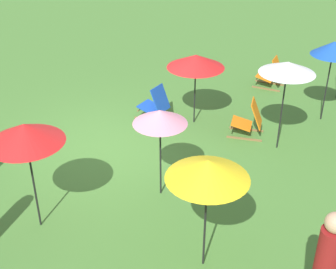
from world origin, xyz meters
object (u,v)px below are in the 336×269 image
Objects in this scene: deckchair_5 at (249,120)px; umbrella_2 at (287,68)px; umbrella_1 at (334,48)px; umbrella_4 at (25,133)px; deckchair_4 at (155,105)px; umbrella_0 at (208,170)px; deckchair_2 at (271,74)px; umbrella_5 at (160,117)px; umbrella_3 at (196,61)px.

umbrella_2 reaches higher than deckchair_5.
deckchair_5 is 2.40m from umbrella_1.
deckchair_5 is 5.05m from umbrella_4.
umbrella_0 is at bearing 42.28° from deckchair_4.
deckchair_4 is 0.46× the size of umbrella_4.
umbrella_2 reaches higher than deckchair_2.
umbrella_2 reaches higher than umbrella_5.
deckchair_2 is 0.96× the size of deckchair_4.
umbrella_2 is at bearing 138.65° from umbrella_5.
umbrella_3 is 0.98× the size of umbrella_5.
umbrella_5 is at bearing -36.89° from umbrella_1.
deckchair_4 is at bearing -161.33° from umbrella_5.
umbrella_2 is at bearing 134.64° from umbrella_4.
umbrella_3 is at bearing 112.81° from deckchair_4.
umbrella_0 is (4.23, 2.01, 1.29)m from deckchair_4.
umbrella_3 is (-4.33, -1.10, -0.18)m from umbrella_0.
umbrella_1 reaches higher than umbrella_0.
umbrella_5 is at bearing -6.15° from deckchair_2.
umbrella_3 is at bearing -179.64° from umbrella_5.
deckchair_4 is at bearing 169.78° from umbrella_4.
umbrella_3 is at bearing -108.68° from umbrella_2.
umbrella_3 is (0.93, -2.84, -0.23)m from umbrella_1.
umbrella_1 is at bearing 150.19° from umbrella_2.
umbrella_0 is 4.47m from umbrella_3.
deckchair_5 is 0.44× the size of umbrella_1.
umbrella_1 reaches higher than umbrella_3.
deckchair_4 is 0.53× the size of umbrella_3.
umbrella_1 is 0.99× the size of umbrella_2.
umbrella_0 is 2.75m from umbrella_4.
umbrella_3 is (-0.65, -1.93, -0.29)m from umbrella_2.
umbrella_3 is (-0.29, -1.28, 1.12)m from deckchair_5.
umbrella_4 is at bearing -15.66° from deckchair_2.
umbrella_5 reaches higher than deckchair_2.
umbrella_1 is 4.71m from umbrella_5.
umbrella_1 reaches higher than deckchair_5.
deckchair_5 is 3.07m from umbrella_5.
umbrella_1 reaches higher than umbrella_5.
umbrella_3 is at bearing -165.71° from umbrella_0.
umbrella_1 is 1.00× the size of umbrella_4.
umbrella_0 is (6.85, -0.44, 1.29)m from deckchair_2.
deckchair_5 is 0.50× the size of umbrella_5.
umbrella_5 is (2.17, -1.91, -0.24)m from umbrella_2.
umbrella_2 is at bearing 95.75° from deckchair_4.
deckchair_4 is (2.61, -2.44, 0.00)m from deckchair_2.
deckchair_5 is at bearing 153.65° from umbrella_5.
umbrella_5 is at bearing 0.36° from umbrella_3.
umbrella_2 is at bearing -29.81° from umbrella_1.
umbrella_3 is at bearing -103.71° from deckchair_5.
umbrella_0 is at bearing -18.28° from umbrella_1.
umbrella_4 is (5.12, -4.48, -0.00)m from umbrella_1.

